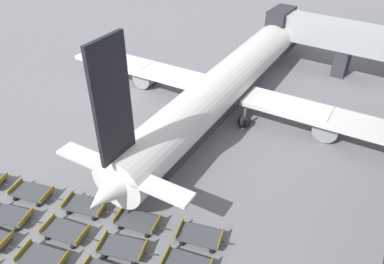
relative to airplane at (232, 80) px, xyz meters
name	(u,v)px	position (x,y,z in m)	size (l,w,h in m)	color
ground_plane	(122,91)	(-12.50, -3.51, -3.02)	(500.00, 500.00, 0.00)	gray
jet_bridge	(366,47)	(11.10, 13.80, 1.16)	(21.04, 5.73, 6.85)	#B2B5BA
airplane	(232,80)	(0.00, 0.00, 0.00)	(40.56, 44.28, 13.70)	white
baggage_dolly_row_mid_a_col_d	(43,258)	(-1.90, -24.87, -2.54)	(3.87, 2.30, 0.92)	#424449
baggage_dolly_row_mid_b_col_c	(9,216)	(-6.92, -23.50, -2.54)	(3.87, 2.42, 0.92)	#424449
baggage_dolly_row_mid_b_col_d	(65,231)	(-2.27, -22.50, -2.54)	(3.86, 2.20, 0.92)	#424449
baggage_dolly_row_mid_b_col_e	(123,248)	(2.10, -21.61, -2.54)	(3.87, 2.46, 0.92)	#424449
baggage_dolly_row_far_col_c	(32,193)	(-7.45, -21.00, -2.54)	(3.87, 2.32, 0.92)	#424449
baggage_dolly_row_far_col_d	(85,206)	(-2.78, -19.95, -2.54)	(3.87, 2.40, 0.92)	#424449
baggage_dolly_row_far_col_e	(138,221)	(1.57, -19.20, -2.54)	(3.86, 2.24, 0.92)	#424449
baggage_dolly_row_far_col_f	(200,236)	(6.12, -18.14, -2.54)	(3.87, 2.34, 0.92)	#424449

